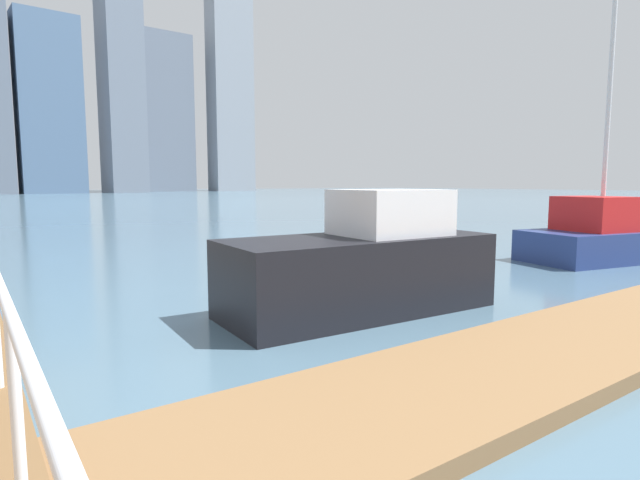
# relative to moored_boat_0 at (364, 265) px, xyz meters

# --- Properties ---
(ground_plane) EXTENTS (300.00, 300.00, 0.00)m
(ground_plane) POSITION_rel_moored_boat_0_xyz_m (-1.95, 9.12, -0.77)
(ground_plane) COLOR slate
(floating_dock) EXTENTS (15.30, 2.00, 0.18)m
(floating_dock) POSITION_rel_moored_boat_0_xyz_m (2.20, -3.05, -0.68)
(floating_dock) COLOR olive
(floating_dock) RESTS_ON ground_plane
(boardwalk_railing) EXTENTS (0.06, 25.45, 1.08)m
(boardwalk_railing) POSITION_rel_moored_boat_0_xyz_m (-5.10, -2.39, 0.49)
(boardwalk_railing) COLOR white
(boardwalk_railing) RESTS_ON boardwalk
(moored_boat_0) EXTENTS (4.53, 2.01, 1.97)m
(moored_boat_0) POSITION_rel_moored_boat_0_xyz_m (0.00, 0.00, 0.00)
(moored_boat_0) COLOR black
(moored_boat_0) RESTS_ON ground_plane
(moored_boat_3) EXTENTS (4.54, 2.89, 9.46)m
(moored_boat_3) POSITION_rel_moored_boat_0_xyz_m (8.65, 0.51, -0.09)
(moored_boat_3) COLOR navy
(moored_boat_3) RESTS_ON ground_plane
(skyline_tower_2) EXTENTS (11.84, 6.95, 34.45)m
(skyline_tower_2) POSITION_rel_moored_boat_0_xyz_m (9.75, 107.13, 16.46)
(skyline_tower_2) COLOR slate
(skyline_tower_2) RESTS_ON ground_plane
(skyline_tower_3) EXTENTS (7.65, 10.99, 50.90)m
(skyline_tower_3) POSITION_rel_moored_boat_0_xyz_m (24.27, 110.60, 24.68)
(skyline_tower_3) COLOR slate
(skyline_tower_3) RESTS_ON ground_plane
(skyline_tower_4) EXTENTS (13.47, 12.99, 38.08)m
(skyline_tower_4) POSITION_rel_moored_boat_0_xyz_m (36.52, 122.79, 18.27)
(skyline_tower_4) COLOR slate
(skyline_tower_4) RESTS_ON ground_plane
(skyline_tower_5) EXTENTS (10.77, 8.34, 77.79)m
(skyline_tower_5) POSITION_rel_moored_boat_0_xyz_m (53.23, 117.47, 38.13)
(skyline_tower_5) COLOR #8C939E
(skyline_tower_5) RESTS_ON ground_plane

